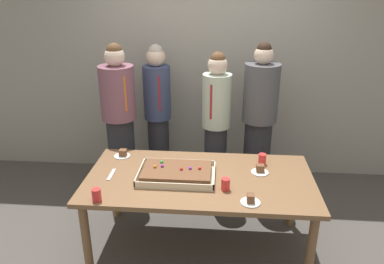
{
  "coord_description": "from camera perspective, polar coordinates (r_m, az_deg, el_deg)",
  "views": [
    {
      "loc": [
        0.16,
        -2.76,
        2.26
      ],
      "look_at": [
        -0.08,
        0.15,
        1.07
      ],
      "focal_mm": 34.72,
      "sensor_mm": 36.0,
      "label": 1
    }
  ],
  "objects": [
    {
      "name": "plated_slice_near_left",
      "position": [
        2.85,
        8.97,
        -10.3
      ],
      "size": [
        0.15,
        0.15,
        0.07
      ],
      "color": "white",
      "rests_on": "party_table"
    },
    {
      "name": "cake_server_utensil",
      "position": [
        3.27,
        -12.27,
        -6.4
      ],
      "size": [
        0.03,
        0.2,
        0.01
      ],
      "primitive_type": "cube",
      "color": "silver",
      "rests_on": "party_table"
    },
    {
      "name": "person_green_shirt_behind",
      "position": [
        3.93,
        3.71,
        1.15
      ],
      "size": [
        0.3,
        0.3,
        1.62
      ],
      "rotation": [
        0.0,
        0.0,
        -1.89
      ],
      "color": "#28282D",
      "rests_on": "ground_plane"
    },
    {
      "name": "person_striped_tie_right",
      "position": [
        4.25,
        -5.29,
        2.94
      ],
      "size": [
        0.3,
        0.3,
        1.64
      ],
      "rotation": [
        0.0,
        0.0,
        -1.28
      ],
      "color": "#28282D",
      "rests_on": "ground_plane"
    },
    {
      "name": "interior_back_panel",
      "position": [
        4.43,
        2.59,
        12.25
      ],
      "size": [
        8.0,
        0.12,
        3.0
      ],
      "primitive_type": "cube",
      "color": "#9E998E",
      "rests_on": "ground_plane"
    },
    {
      "name": "party_table",
      "position": [
        3.2,
        1.17,
        -8.11
      ],
      "size": [
        1.92,
        0.99,
        0.72
      ],
      "color": "brown",
      "rests_on": "ground_plane"
    },
    {
      "name": "ground_plane",
      "position": [
        3.57,
        1.08,
        -17.12
      ],
      "size": [
        12.0,
        12.0,
        0.0
      ],
      "primitive_type": "plane",
      "color": "#4C4742"
    },
    {
      "name": "person_far_right_suit",
      "position": [
        4.03,
        -11.05,
        1.63
      ],
      "size": [
        0.36,
        0.36,
        1.7
      ],
      "rotation": [
        0.0,
        0.0,
        -0.89
      ],
      "color": "#28282D",
      "rests_on": "ground_plane"
    },
    {
      "name": "drink_cup_far_end",
      "position": [
        3.41,
        10.73,
        -4.12
      ],
      "size": [
        0.07,
        0.07,
        0.1
      ],
      "primitive_type": "cylinder",
      "color": "red",
      "rests_on": "party_table"
    },
    {
      "name": "person_serving_front",
      "position": [
        3.99,
        10.24,
        1.55
      ],
      "size": [
        0.36,
        0.36,
        1.71
      ],
      "rotation": [
        0.0,
        0.0,
        -2.24
      ],
      "color": "#28282D",
      "rests_on": "ground_plane"
    },
    {
      "name": "plated_slice_near_right",
      "position": [
        3.57,
        -10.63,
        -3.38
      ],
      "size": [
        0.15,
        0.15,
        0.07
      ],
      "color": "white",
      "rests_on": "party_table"
    },
    {
      "name": "drink_cup_middle",
      "position": [
        2.92,
        -14.46,
        -9.33
      ],
      "size": [
        0.07,
        0.07,
        0.1
      ],
      "primitive_type": "cylinder",
      "color": "red",
      "rests_on": "party_table"
    },
    {
      "name": "sheet_cake",
      "position": [
        3.15,
        -2.35,
        -6.31
      ],
      "size": [
        0.64,
        0.44,
        0.1
      ],
      "color": "beige",
      "rests_on": "party_table"
    },
    {
      "name": "drink_cup_nearest",
      "position": [
        2.98,
        5.18,
        -7.98
      ],
      "size": [
        0.07,
        0.07,
        0.1
      ],
      "primitive_type": "cylinder",
      "color": "red",
      "rests_on": "party_table"
    },
    {
      "name": "plated_slice_far_left",
      "position": [
        3.28,
        10.4,
        -5.79
      ],
      "size": [
        0.15,
        0.15,
        0.07
      ],
      "color": "white",
      "rests_on": "party_table"
    }
  ]
}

